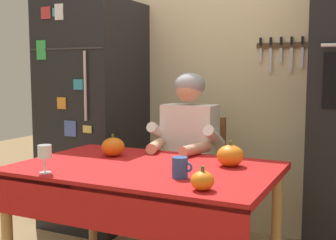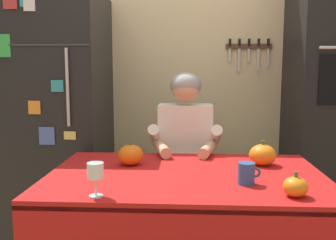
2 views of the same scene
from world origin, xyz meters
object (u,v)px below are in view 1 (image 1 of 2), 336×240
coffee_mug (180,167)px  pumpkin_medium (230,156)px  pumpkin_large (202,181)px  refrigerator (94,115)px  chair_behind_person (196,176)px  seated_person (186,149)px  wine_glass (45,153)px  dining_table (144,181)px  pumpkin_small (113,147)px

coffee_mug → pumpkin_medium: 0.38m
pumpkin_large → pumpkin_medium: 0.52m
refrigerator → pumpkin_large: size_ratio=16.85×
chair_behind_person → seated_person: bearing=-90.0°
wine_glass → dining_table: bearing=43.8°
pumpkin_small → chair_behind_person: bearing=64.4°
coffee_mug → pumpkin_small: pumpkin_small is taller
coffee_mug → pumpkin_small: size_ratio=0.75×
refrigerator → pumpkin_large: 1.85m
dining_table → seated_person: 0.61m
seated_person → coffee_mug: size_ratio=11.85×
chair_behind_person → wine_glass: (-0.36, -1.15, 0.33)m
pumpkin_large → pumpkin_small: size_ratio=0.76×
dining_table → pumpkin_small: 0.38m
refrigerator → wine_glass: 1.37m
coffee_mug → pumpkin_large: size_ratio=0.98×
chair_behind_person → seated_person: size_ratio=0.75×
coffee_mug → pumpkin_small: 0.67m
wine_glass → pumpkin_small: size_ratio=1.03×
refrigerator → coffee_mug: bearing=-39.9°
dining_table → pumpkin_large: (0.46, -0.31, 0.13)m
refrigerator → coffee_mug: refrigerator is taller
wine_glass → pumpkin_large: size_ratio=1.36×
dining_table → pumpkin_medium: pumpkin_medium is taller
pumpkin_large → dining_table: bearing=146.2°
seated_person → pumpkin_small: size_ratio=8.84×
pumpkin_medium → pumpkin_small: size_ratio=1.05×
pumpkin_small → seated_person: bearing=55.5°
refrigerator → pumpkin_small: (0.64, -0.71, -0.10)m
pumpkin_medium → seated_person: bearing=137.5°
pumpkin_medium → wine_glass: bearing=-144.6°
pumpkin_medium → chair_behind_person: bearing=126.4°
pumpkin_large → pumpkin_small: bearing=147.9°
chair_behind_person → refrigerator: bearing=174.5°
chair_behind_person → pumpkin_small: 0.74m
wine_glass → pumpkin_large: bearing=3.3°
dining_table → chair_behind_person: bearing=90.7°
seated_person → pumpkin_large: seated_person is taller
dining_table → wine_glass: 0.55m
pumpkin_large → pumpkin_medium: (-0.04, 0.52, 0.02)m
pumpkin_medium → pumpkin_large: bearing=-85.8°
seated_person → coffee_mug: seated_person is taller
dining_table → coffee_mug: bearing=-27.5°
dining_table → pumpkin_large: bearing=-33.8°
pumpkin_large → pumpkin_medium: size_ratio=0.73×
seated_person → pumpkin_small: 0.53m
seated_person → wine_glass: size_ratio=8.59×
pumpkin_medium → dining_table: bearing=-153.8°
chair_behind_person → pumpkin_small: bearing=-115.6°
refrigerator → pumpkin_medium: size_ratio=12.23×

